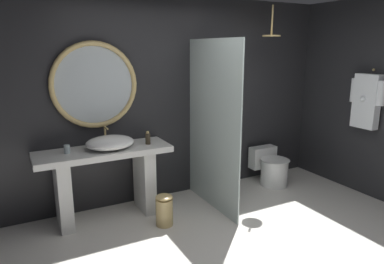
{
  "coord_description": "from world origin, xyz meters",
  "views": [
    {
      "loc": [
        -1.9,
        -2.3,
        1.96
      ],
      "look_at": [
        -0.31,
        0.72,
        1.14
      ],
      "focal_mm": 32.91,
      "sensor_mm": 36.0,
      "label": 1
    }
  ],
  "objects_px": {
    "soap_dispenser": "(148,138)",
    "toilet": "(271,168)",
    "rain_shower_head": "(272,33)",
    "tumbler_cup": "(67,149)",
    "round_wall_mirror": "(95,85)",
    "waste_bin": "(164,210)",
    "hanging_bathrobe": "(367,99)",
    "vessel_sink": "(110,143)"
  },
  "relations": [
    {
      "from": "soap_dispenser",
      "to": "toilet",
      "type": "xyz_separation_m",
      "value": [
        1.89,
        -0.03,
        -0.67
      ]
    },
    {
      "from": "rain_shower_head",
      "to": "soap_dispenser",
      "type": "bearing_deg",
      "value": 177.25
    },
    {
      "from": "soap_dispenser",
      "to": "tumbler_cup",
      "type": "bearing_deg",
      "value": 176.73
    },
    {
      "from": "tumbler_cup",
      "to": "round_wall_mirror",
      "type": "distance_m",
      "value": 0.8
    },
    {
      "from": "soap_dispenser",
      "to": "waste_bin",
      "type": "relative_size",
      "value": 0.43
    },
    {
      "from": "hanging_bathrobe",
      "to": "waste_bin",
      "type": "bearing_deg",
      "value": 171.28
    },
    {
      "from": "round_wall_mirror",
      "to": "tumbler_cup",
      "type": "bearing_deg",
      "value": -149.68
    },
    {
      "from": "tumbler_cup",
      "to": "toilet",
      "type": "height_order",
      "value": "tumbler_cup"
    },
    {
      "from": "tumbler_cup",
      "to": "soap_dispenser",
      "type": "distance_m",
      "value": 0.92
    },
    {
      "from": "vessel_sink",
      "to": "soap_dispenser",
      "type": "xyz_separation_m",
      "value": [
        0.45,
        -0.01,
        -0.0
      ]
    },
    {
      "from": "soap_dispenser",
      "to": "hanging_bathrobe",
      "type": "relative_size",
      "value": 0.2
    },
    {
      "from": "vessel_sink",
      "to": "hanging_bathrobe",
      "type": "bearing_deg",
      "value": -15.6
    },
    {
      "from": "round_wall_mirror",
      "to": "toilet",
      "type": "height_order",
      "value": "round_wall_mirror"
    },
    {
      "from": "vessel_sink",
      "to": "tumbler_cup",
      "type": "height_order",
      "value": "vessel_sink"
    },
    {
      "from": "tumbler_cup",
      "to": "rain_shower_head",
      "type": "height_order",
      "value": "rain_shower_head"
    },
    {
      "from": "soap_dispenser",
      "to": "toilet",
      "type": "distance_m",
      "value": 2.01
    },
    {
      "from": "vessel_sink",
      "to": "hanging_bathrobe",
      "type": "distance_m",
      "value": 3.29
    },
    {
      "from": "round_wall_mirror",
      "to": "toilet",
      "type": "bearing_deg",
      "value": -7.35
    },
    {
      "from": "vessel_sink",
      "to": "rain_shower_head",
      "type": "relative_size",
      "value": 1.37
    },
    {
      "from": "round_wall_mirror",
      "to": "toilet",
      "type": "xyz_separation_m",
      "value": [
        2.42,
        -0.31,
        -1.3
      ]
    },
    {
      "from": "vessel_sink",
      "to": "toilet",
      "type": "height_order",
      "value": "vessel_sink"
    },
    {
      "from": "vessel_sink",
      "to": "soap_dispenser",
      "type": "height_order",
      "value": "vessel_sink"
    },
    {
      "from": "round_wall_mirror",
      "to": "waste_bin",
      "type": "distance_m",
      "value": 1.63
    },
    {
      "from": "toilet",
      "to": "round_wall_mirror",
      "type": "bearing_deg",
      "value": 172.65
    },
    {
      "from": "toilet",
      "to": "rain_shower_head",
      "type": "bearing_deg",
      "value": -162.26
    },
    {
      "from": "vessel_sink",
      "to": "round_wall_mirror",
      "type": "distance_m",
      "value": 0.69
    },
    {
      "from": "hanging_bathrobe",
      "to": "toilet",
      "type": "height_order",
      "value": "hanging_bathrobe"
    },
    {
      "from": "round_wall_mirror",
      "to": "waste_bin",
      "type": "relative_size",
      "value": 2.74
    },
    {
      "from": "hanging_bathrobe",
      "to": "rain_shower_head",
      "type": "bearing_deg",
      "value": 140.79
    },
    {
      "from": "soap_dispenser",
      "to": "toilet",
      "type": "bearing_deg",
      "value": -0.9
    },
    {
      "from": "soap_dispenser",
      "to": "toilet",
      "type": "height_order",
      "value": "soap_dispenser"
    },
    {
      "from": "round_wall_mirror",
      "to": "toilet",
      "type": "distance_m",
      "value": 2.76
    },
    {
      "from": "vessel_sink",
      "to": "toilet",
      "type": "xyz_separation_m",
      "value": [
        2.35,
        -0.04,
        -0.67
      ]
    },
    {
      "from": "toilet",
      "to": "hanging_bathrobe",
      "type": "bearing_deg",
      "value": -46.44
    },
    {
      "from": "toilet",
      "to": "soap_dispenser",
      "type": "bearing_deg",
      "value": 179.1
    },
    {
      "from": "tumbler_cup",
      "to": "round_wall_mirror",
      "type": "bearing_deg",
      "value": 30.32
    },
    {
      "from": "soap_dispenser",
      "to": "waste_bin",
      "type": "height_order",
      "value": "soap_dispenser"
    },
    {
      "from": "tumbler_cup",
      "to": "hanging_bathrobe",
      "type": "height_order",
      "value": "hanging_bathrobe"
    },
    {
      "from": "tumbler_cup",
      "to": "toilet",
      "type": "relative_size",
      "value": 0.16
    },
    {
      "from": "tumbler_cup",
      "to": "soap_dispenser",
      "type": "xyz_separation_m",
      "value": [
        0.92,
        -0.05,
        0.02
      ]
    },
    {
      "from": "soap_dispenser",
      "to": "waste_bin",
      "type": "xyz_separation_m",
      "value": [
        0.0,
        -0.46,
        -0.73
      ]
    },
    {
      "from": "soap_dispenser",
      "to": "round_wall_mirror",
      "type": "relative_size",
      "value": 0.16
    }
  ]
}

